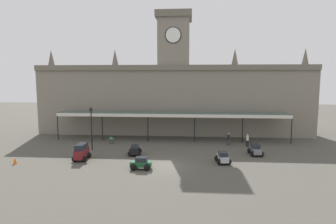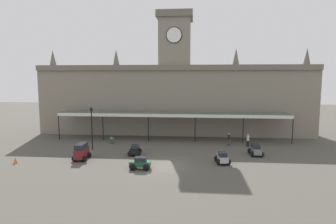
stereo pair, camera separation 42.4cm
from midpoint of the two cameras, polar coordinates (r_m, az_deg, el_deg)
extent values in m
plane|color=#4B4840|center=(29.37, -1.26, -10.73)|extent=(140.00, 140.00, 0.00)
cube|color=gray|center=(46.12, 0.92, 2.53)|extent=(42.29, 6.58, 10.75)
cube|color=#6C6558|center=(42.58, 0.65, 8.86)|extent=(42.29, 0.30, 0.80)
cube|color=gray|center=(46.30, 0.94, 13.61)|extent=(4.80, 4.80, 7.11)
cube|color=#665F53|center=(46.95, 0.95, 18.53)|extent=(5.50, 5.50, 1.00)
cylinder|color=white|center=(43.98, 0.74, 15.09)|extent=(2.20, 0.12, 2.20)
cylinder|color=black|center=(44.02, 0.75, 15.08)|extent=(2.46, 0.06, 2.46)
cone|color=#5F594E|center=(51.39, -22.47, 9.91)|extent=(1.10, 1.10, 2.60)
cone|color=#5F594E|center=(47.62, -10.77, 10.58)|extent=(1.10, 1.10, 2.60)
cone|color=#5F594E|center=(46.50, 12.93, 10.62)|extent=(1.10, 1.10, 2.60)
cone|color=#5F594E|center=(49.18, 25.45, 9.92)|extent=(1.10, 1.10, 2.60)
cube|color=#38564C|center=(40.82, 0.45, -0.17)|extent=(32.48, 3.20, 0.16)
cube|color=silver|center=(39.26, 0.29, -0.74)|extent=(32.48, 0.12, 0.44)
cylinder|color=black|center=(43.91, -21.37, -2.75)|extent=(0.14, 0.14, 3.79)
cylinder|color=black|center=(41.51, -13.26, -2.99)|extent=(0.14, 0.14, 3.79)
cylinder|color=black|center=(40.04, -4.35, -3.18)|extent=(0.14, 0.14, 3.79)
cylinder|color=black|center=(39.59, 5.01, -3.31)|extent=(0.14, 0.14, 3.79)
cylinder|color=black|center=(40.20, 14.32, -3.34)|extent=(0.14, 0.14, 3.79)
cylinder|color=black|center=(41.82, 23.13, -3.29)|extent=(0.14, 0.14, 3.79)
cube|color=slate|center=(34.71, 16.69, -7.31)|extent=(0.94, 2.27, 0.55)
cube|color=#1E232B|center=(34.78, 16.64, -6.44)|extent=(0.86, 1.57, 0.45)
sphere|color=black|center=(34.14, 17.72, -7.98)|extent=(0.64, 0.64, 0.64)
sphere|color=black|center=(33.93, 16.24, -8.02)|extent=(0.64, 0.64, 0.64)
sphere|color=black|center=(35.60, 17.10, -7.35)|extent=(0.64, 0.64, 0.64)
sphere|color=black|center=(35.39, 15.67, -7.38)|extent=(0.64, 0.64, 0.64)
cube|color=black|center=(33.53, -6.98, -7.61)|extent=(1.06, 2.12, 0.50)
cube|color=#1E232B|center=(33.37, -7.00, -6.87)|extent=(0.90, 1.17, 0.42)
sphere|color=black|center=(34.28, -7.59, -7.64)|extent=(0.64, 0.64, 0.64)
sphere|color=black|center=(34.19, -6.11, -7.66)|extent=(0.64, 0.64, 0.64)
sphere|color=black|center=(32.98, -7.87, -8.23)|extent=(0.64, 0.64, 0.64)
sphere|color=black|center=(32.89, -6.33, -8.25)|extent=(0.64, 0.64, 0.64)
cube|color=#B2B5BA|center=(30.74, 10.46, -9.03)|extent=(1.09, 2.13, 0.50)
cube|color=#1E232B|center=(30.57, 10.50, -8.22)|extent=(0.91, 1.18, 0.42)
sphere|color=black|center=(31.34, 9.40, -9.07)|extent=(0.64, 0.64, 0.64)
sphere|color=black|center=(31.52, 10.99, -9.02)|extent=(0.64, 0.64, 0.64)
sphere|color=black|center=(30.07, 9.89, -9.77)|extent=(0.64, 0.64, 0.64)
sphere|color=black|center=(30.25, 11.55, -9.71)|extent=(0.64, 0.64, 0.64)
cube|color=maroon|center=(32.76, -17.19, -7.82)|extent=(1.05, 2.44, 0.95)
cube|color=#1E232B|center=(32.54, -17.26, -6.56)|extent=(0.98, 1.93, 0.55)
sphere|color=black|center=(33.80, -17.45, -8.12)|extent=(0.64, 0.64, 0.64)
sphere|color=black|center=(33.50, -15.91, -8.20)|extent=(0.64, 0.64, 0.64)
sphere|color=black|center=(32.26, -18.47, -8.88)|extent=(0.64, 0.64, 0.64)
sphere|color=black|center=(31.94, -16.85, -8.97)|extent=(0.64, 0.64, 0.64)
cube|color=#1E512D|center=(28.48, -5.84, -10.24)|extent=(2.05, 0.89, 0.50)
cube|color=#1E232B|center=(28.34, -5.75, -9.35)|extent=(1.10, 0.80, 0.42)
sphere|color=black|center=(28.25, -7.37, -10.83)|extent=(0.64, 0.64, 0.64)
sphere|color=black|center=(29.07, -7.02, -10.31)|extent=(0.64, 0.64, 0.64)
sphere|color=black|center=(28.02, -4.61, -10.94)|extent=(0.64, 0.64, 0.64)
sphere|color=black|center=(28.85, -4.34, -10.41)|extent=(0.64, 0.64, 0.64)
cylinder|color=black|center=(38.54, 15.07, -6.06)|extent=(0.17, 0.17, 0.82)
cylinder|color=black|center=(38.44, 15.36, -6.10)|extent=(0.17, 0.17, 0.82)
cylinder|color=silver|center=(38.34, 15.25, -5.03)|extent=(0.34, 0.34, 0.62)
sphere|color=tan|center=(38.25, 15.27, -4.40)|extent=(0.23, 0.23, 0.23)
cylinder|color=#3F384C|center=(38.60, 11.80, -5.94)|extent=(0.17, 0.17, 0.82)
cylinder|color=#3F384C|center=(38.63, 11.47, -5.93)|extent=(0.17, 0.17, 0.82)
cylinder|color=black|center=(38.46, 11.66, -4.89)|extent=(0.34, 0.34, 0.62)
sphere|color=tan|center=(38.38, 11.68, -4.27)|extent=(0.23, 0.23, 0.23)
cylinder|color=black|center=(36.44, -15.30, -3.63)|extent=(0.13, 0.13, 4.78)
cube|color=black|center=(36.06, -15.43, 0.45)|extent=(0.30, 0.30, 0.44)
sphere|color=black|center=(36.03, -15.45, 0.90)|extent=(0.14, 0.14, 0.14)
cone|color=orange|center=(33.96, -28.53, -8.54)|extent=(0.40, 0.40, 0.69)
cylinder|color=#47423D|center=(39.52, -11.53, -5.93)|extent=(0.56, 0.56, 0.42)
sphere|color=#357441|center=(39.43, -11.54, -5.29)|extent=(0.60, 0.60, 0.60)
camera|label=1|loc=(0.21, -90.36, -0.04)|focal=30.59mm
camera|label=2|loc=(0.21, 89.64, 0.04)|focal=30.59mm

